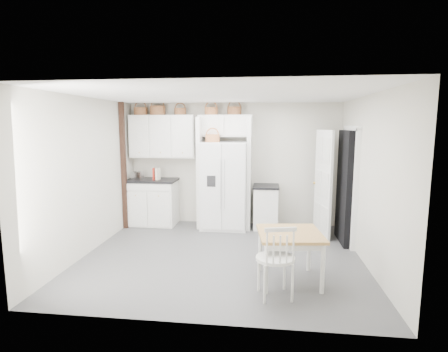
# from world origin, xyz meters

# --- Properties ---
(floor) EXTENTS (4.50, 4.50, 0.00)m
(floor) POSITION_xyz_m (0.00, 0.00, 0.00)
(floor) COLOR #4B4B4B
(floor) RESTS_ON ground
(ceiling) EXTENTS (4.50, 4.50, 0.00)m
(ceiling) POSITION_xyz_m (0.00, 0.00, 2.60)
(ceiling) COLOR white
(ceiling) RESTS_ON wall_back
(wall_back) EXTENTS (4.50, 0.00, 4.50)m
(wall_back) POSITION_xyz_m (0.00, 2.00, 1.30)
(wall_back) COLOR #BCB7A6
(wall_back) RESTS_ON floor
(wall_left) EXTENTS (0.00, 4.00, 4.00)m
(wall_left) POSITION_xyz_m (-2.25, 0.00, 1.30)
(wall_left) COLOR #BCB7A6
(wall_left) RESTS_ON floor
(wall_right) EXTENTS (0.00, 4.00, 4.00)m
(wall_right) POSITION_xyz_m (2.25, 0.00, 1.30)
(wall_right) COLOR #BCB7A6
(wall_right) RESTS_ON floor
(refrigerator) EXTENTS (0.93, 0.75, 1.80)m
(refrigerator) POSITION_xyz_m (-0.15, 1.64, 0.90)
(refrigerator) COLOR silver
(refrigerator) RESTS_ON floor
(base_cab_left) EXTENTS (1.02, 0.65, 0.95)m
(base_cab_left) POSITION_xyz_m (-1.73, 1.70, 0.47)
(base_cab_left) COLOR silver
(base_cab_left) RESTS_ON floor
(base_cab_right) EXTENTS (0.49, 0.59, 0.86)m
(base_cab_right) POSITION_xyz_m (0.71, 1.70, 0.43)
(base_cab_right) COLOR silver
(base_cab_right) RESTS_ON floor
(dining_table) EXTENTS (0.93, 0.93, 0.70)m
(dining_table) POSITION_xyz_m (1.04, -0.81, 0.35)
(dining_table) COLOR #A37A2D
(dining_table) RESTS_ON floor
(windsor_chair) EXTENTS (0.58, 0.55, 1.00)m
(windsor_chair) POSITION_xyz_m (0.84, -1.28, 0.50)
(windsor_chair) COLOR silver
(windsor_chair) RESTS_ON floor
(counter_left) EXTENTS (1.07, 0.69, 0.04)m
(counter_left) POSITION_xyz_m (-1.73, 1.70, 0.97)
(counter_left) COLOR black
(counter_left) RESTS_ON base_cab_left
(counter_right) EXTENTS (0.53, 0.63, 0.04)m
(counter_right) POSITION_xyz_m (0.71, 1.70, 0.88)
(counter_right) COLOR black
(counter_right) RESTS_ON base_cab_right
(toaster) EXTENTS (0.27, 0.20, 0.17)m
(toaster) POSITION_xyz_m (-2.02, 1.64, 1.07)
(toaster) COLOR silver
(toaster) RESTS_ON counter_left
(cookbook_red) EXTENTS (0.07, 0.17, 0.25)m
(cookbook_red) POSITION_xyz_m (-1.66, 1.62, 1.12)
(cookbook_red) COLOR maroon
(cookbook_red) RESTS_ON counter_left
(cookbook_cream) EXTENTS (0.06, 0.17, 0.24)m
(cookbook_cream) POSITION_xyz_m (-1.57, 1.62, 1.11)
(cookbook_cream) COLOR silver
(cookbook_cream) RESTS_ON counter_left
(basket_upper_a) EXTENTS (0.29, 0.29, 0.16)m
(basket_upper_a) POSITION_xyz_m (-1.97, 1.83, 2.43)
(basket_upper_a) COLOR brown
(basket_upper_a) RESTS_ON upper_cabinet
(basket_upper_b) EXTENTS (0.33, 0.33, 0.19)m
(basket_upper_b) POSITION_xyz_m (-1.60, 1.83, 2.45)
(basket_upper_b) COLOR brown
(basket_upper_b) RESTS_ON upper_cabinet
(basket_upper_c) EXTENTS (0.25, 0.25, 0.14)m
(basket_upper_c) POSITION_xyz_m (-1.11, 1.83, 2.42)
(basket_upper_c) COLOR brown
(basket_upper_c) RESTS_ON upper_cabinet
(basket_bridge_a) EXTENTS (0.28, 0.28, 0.16)m
(basket_bridge_a) POSITION_xyz_m (-0.45, 1.83, 2.43)
(basket_bridge_a) COLOR brown
(basket_bridge_a) RESTS_ON bridge_cabinet
(basket_bridge_b) EXTENTS (0.29, 0.29, 0.17)m
(basket_bridge_b) POSITION_xyz_m (0.03, 1.83, 2.43)
(basket_bridge_b) COLOR brown
(basket_bridge_b) RESTS_ON bridge_cabinet
(basket_fridge_a) EXTENTS (0.29, 0.29, 0.15)m
(basket_fridge_a) POSITION_xyz_m (-0.38, 1.54, 1.88)
(basket_fridge_a) COLOR brown
(basket_fridge_a) RESTS_ON refrigerator
(upper_cabinet) EXTENTS (1.40, 0.34, 0.90)m
(upper_cabinet) POSITION_xyz_m (-1.50, 1.83, 1.90)
(upper_cabinet) COLOR silver
(upper_cabinet) RESTS_ON wall_back
(bridge_cabinet) EXTENTS (1.12, 0.34, 0.45)m
(bridge_cabinet) POSITION_xyz_m (-0.15, 1.83, 2.12)
(bridge_cabinet) COLOR silver
(bridge_cabinet) RESTS_ON wall_back
(fridge_panel_left) EXTENTS (0.08, 0.60, 2.30)m
(fridge_panel_left) POSITION_xyz_m (-0.66, 1.70, 1.15)
(fridge_panel_left) COLOR silver
(fridge_panel_left) RESTS_ON floor
(fridge_panel_right) EXTENTS (0.08, 0.60, 2.30)m
(fridge_panel_right) POSITION_xyz_m (0.36, 1.70, 1.15)
(fridge_panel_right) COLOR silver
(fridge_panel_right) RESTS_ON floor
(trim_post) EXTENTS (0.09, 0.09, 2.60)m
(trim_post) POSITION_xyz_m (-2.20, 1.35, 1.30)
(trim_post) COLOR black
(trim_post) RESTS_ON floor
(doorway_void) EXTENTS (0.18, 0.85, 2.05)m
(doorway_void) POSITION_xyz_m (2.16, 1.00, 1.02)
(doorway_void) COLOR black
(doorway_void) RESTS_ON floor
(door_slab) EXTENTS (0.21, 0.79, 2.05)m
(door_slab) POSITION_xyz_m (1.80, 1.33, 1.02)
(door_slab) COLOR white
(door_slab) RESTS_ON floor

